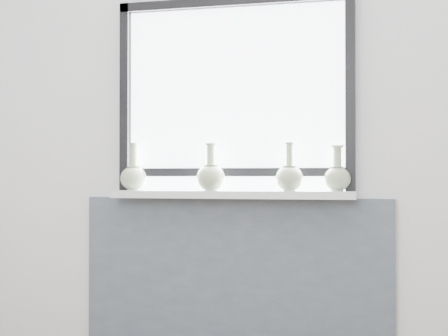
% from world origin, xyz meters
% --- Properties ---
extents(back_wall, '(3.60, 0.02, 2.60)m').
position_xyz_m(back_wall, '(0.00, 1.81, 1.30)').
color(back_wall, silver).
rests_on(back_wall, ground).
extents(apron_panel, '(1.70, 0.03, 0.86)m').
position_xyz_m(apron_panel, '(0.00, 1.78, 0.43)').
color(apron_panel, '#525B6B').
rests_on(apron_panel, ground).
extents(windowsill, '(1.32, 0.18, 0.04)m').
position_xyz_m(windowsill, '(0.00, 1.71, 0.88)').
color(windowsill, silver).
rests_on(windowsill, apron_panel).
extents(window, '(1.30, 0.06, 1.05)m').
position_xyz_m(window, '(0.00, 1.77, 1.44)').
color(window, black).
rests_on(window, windowsill).
extents(vase_a, '(0.15, 0.15, 0.26)m').
position_xyz_m(vase_a, '(-0.56, 1.72, 0.98)').
color(vase_a, '#A6BA91').
rests_on(vase_a, windowsill).
extents(vase_b, '(0.15, 0.15, 0.25)m').
position_xyz_m(vase_b, '(-0.11, 1.69, 0.98)').
color(vase_b, '#A6BA91').
rests_on(vase_b, windowsill).
extents(vase_c, '(0.15, 0.15, 0.25)m').
position_xyz_m(vase_c, '(0.32, 1.69, 0.98)').
color(vase_c, '#A6BA91').
rests_on(vase_c, windowsill).
extents(vase_d, '(0.14, 0.14, 0.24)m').
position_xyz_m(vase_d, '(0.56, 1.71, 0.98)').
color(vase_d, '#A6BA91').
rests_on(vase_d, windowsill).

